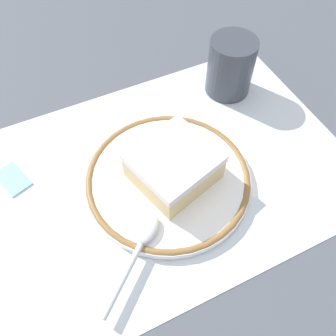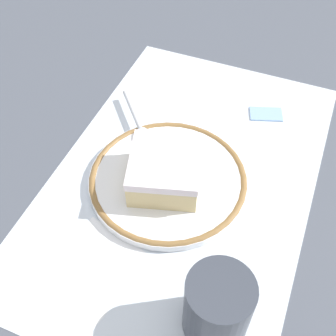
% 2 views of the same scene
% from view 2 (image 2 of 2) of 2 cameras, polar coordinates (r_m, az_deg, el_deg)
% --- Properties ---
extents(ground_plane, '(2.40, 2.40, 0.00)m').
position_cam_2_polar(ground_plane, '(0.60, 2.05, -1.34)').
color(ground_plane, '#4C515B').
extents(placemat, '(0.53, 0.34, 0.00)m').
position_cam_2_polar(placemat, '(0.60, 2.05, -1.29)').
color(placemat, silver).
rests_on(placemat, ground_plane).
extents(plate, '(0.21, 0.21, 0.01)m').
position_cam_2_polar(plate, '(0.59, 0.00, -1.51)').
color(plate, white).
rests_on(plate, placemat).
extents(cake_slice, '(0.12, 0.11, 0.05)m').
position_cam_2_polar(cake_slice, '(0.56, -0.44, -0.26)').
color(cake_slice, beige).
rests_on(cake_slice, plate).
extents(spoon, '(0.10, 0.09, 0.01)m').
position_cam_2_polar(spoon, '(0.64, -3.66, 5.31)').
color(spoon, silver).
rests_on(spoon, plate).
extents(cup, '(0.07, 0.07, 0.09)m').
position_cam_2_polar(cup, '(0.47, 6.44, -17.91)').
color(cup, '#383D47').
rests_on(cup, placemat).
extents(napkin, '(0.14, 0.13, 0.00)m').
position_cam_2_polar(napkin, '(0.53, -10.39, -13.23)').
color(napkin, white).
rests_on(napkin, placemat).
extents(sugar_packet, '(0.04, 0.06, 0.01)m').
position_cam_2_polar(sugar_packet, '(0.70, 12.77, 7.07)').
color(sugar_packet, '#8CB2E0').
rests_on(sugar_packet, placemat).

